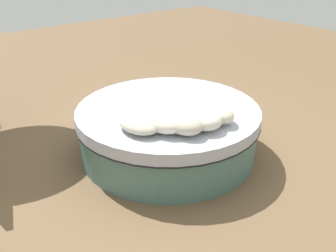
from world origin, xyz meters
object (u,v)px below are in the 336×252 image
object	(u,v)px
throw_pillow_3	(202,119)
throw_pillow_0	(139,123)
throw_pillow_4	(214,112)
throw_pillow_2	(183,123)
throw_pillow_1	(162,121)
round_bed	(168,130)

from	to	relation	value
throw_pillow_3	throw_pillow_0	bearing A→B (deg)	56.15
throw_pillow_4	throw_pillow_2	bearing A→B (deg)	89.50
throw_pillow_1	throw_pillow_2	xyz separation A→B (m)	(-0.17, -0.14, -0.00)
throw_pillow_1	throw_pillow_2	world-z (taller)	throw_pillow_1
throw_pillow_0	throw_pillow_1	distance (m)	0.23
throw_pillow_4	round_bed	bearing A→B (deg)	16.22
throw_pillow_1	throw_pillow_3	size ratio (longest dim) A/B	1.17
throw_pillow_0	throw_pillow_2	distance (m)	0.45
throw_pillow_2	throw_pillow_3	world-z (taller)	throw_pillow_2
throw_pillow_3	throw_pillow_4	bearing A→B (deg)	-78.12
throw_pillow_2	throw_pillow_3	xyz separation A→B (m)	(-0.05, -0.22, -0.00)
round_bed	throw_pillow_4	world-z (taller)	throw_pillow_4
round_bed	throw_pillow_1	distance (m)	0.69
throw_pillow_1	throw_pillow_4	bearing A→B (deg)	-107.15
throw_pillow_0	throw_pillow_3	world-z (taller)	throw_pillow_3
round_bed	throw_pillow_3	distance (m)	0.74
round_bed	throw_pillow_2	world-z (taller)	throw_pillow_2
throw_pillow_1	throw_pillow_4	xyz separation A→B (m)	(-0.18, -0.57, -0.00)
throw_pillow_2	throw_pillow_3	size ratio (longest dim) A/B	1.05
throw_pillow_0	throw_pillow_3	xyz separation A→B (m)	(-0.36, -0.54, 0.02)
round_bed	throw_pillow_4	bearing A→B (deg)	-163.78
throw_pillow_0	throw_pillow_2	bearing A→B (deg)	-134.31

